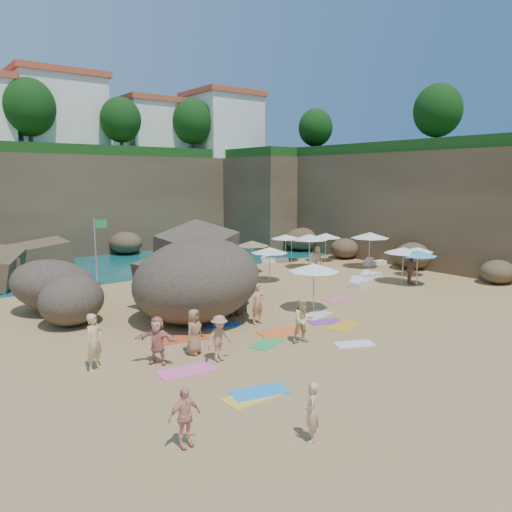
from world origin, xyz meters
TOP-DOWN VIEW (x-y plane):
  - ground at (0.00, 0.00)m, footprint 120.00×120.00m
  - seawater at (0.00, 30.00)m, footprint 120.00×120.00m
  - cliff_back at (2.00, 25.00)m, footprint 44.00×8.00m
  - cliff_right at (19.00, 8.00)m, footprint 8.00×30.00m
  - cliff_corner at (17.00, 20.00)m, footprint 10.00×12.00m
  - clifftop_buildings at (2.96, 25.79)m, footprint 28.48×9.48m
  - clifftop_trees at (4.78, 19.52)m, footprint 35.60×23.82m
  - rock_outcrop at (-3.79, 2.93)m, footprint 10.83×9.59m
  - flag_pole at (-4.62, 8.80)m, footprint 0.78×0.19m
  - parasol_0 at (4.26, 4.62)m, footprint 2.23×2.23m
  - parasol_1 at (9.78, 9.49)m, footprint 2.18×2.18m
  - parasol_2 at (10.34, 9.44)m, footprint 2.04×2.04m
  - parasol_3 at (9.28, 6.41)m, footprint 2.53×2.53m
  - parasol_4 at (12.28, 7.80)m, footprint 2.25×2.25m
  - parasol_6 at (5.15, 7.49)m, footprint 2.27×2.27m
  - parasol_7 at (12.70, 4.01)m, footprint 2.64×2.64m
  - parasol_8 at (10.31, -0.51)m, footprint 2.29×2.29m
  - parasol_9 at (1.77, -1.76)m, footprint 2.39×2.39m
  - parasol_10 at (10.48, -1.36)m, footprint 2.19×2.19m
  - parasol_11 at (12.88, 0.28)m, footprint 1.97×1.97m
  - lounger_0 at (-1.24, 7.25)m, footprint 1.85×1.00m
  - lounger_1 at (9.13, 10.00)m, footprint 2.09×1.57m
  - lounger_2 at (12.15, 8.78)m, footprint 1.64×1.34m
  - lounger_3 at (7.86, 0.51)m, footprint 2.18×1.27m
  - lounger_4 at (14.04, 4.57)m, footprint 1.86×0.89m
  - lounger_5 at (10.28, 1.81)m, footprint 1.59×0.61m
  - towel_0 at (-5.88, -7.37)m, footprint 1.84×1.24m
  - towel_1 at (-6.75, -4.67)m, footprint 1.97×1.15m
  - towel_2 at (-1.61, -3.42)m, footprint 1.98×1.10m
  - towel_3 at (-3.00, -4.12)m, footprint 1.68×1.30m
  - towel_4 at (-6.23, -7.51)m, footprint 1.68×0.85m
  - towel_5 at (-0.41, -6.20)m, footprint 1.64×1.28m
  - towel_6 at (0.87, -3.45)m, footprint 1.65×1.23m
  - towel_7 at (-5.23, -1.68)m, footprint 2.05×1.33m
  - towel_8 at (-2.98, -1.18)m, footprint 1.61×1.16m
  - towel_9 at (4.31, -0.99)m, footprint 1.67×1.08m
  - towel_10 at (1.02, -4.37)m, footprint 1.90×1.28m
  - towel_11 at (-7.69, 3.44)m, footprint 1.73×1.00m
  - towel_13 at (1.24, -2.43)m, footprint 1.88×1.30m
  - person_stand_0 at (-9.04, -2.72)m, footprint 0.83×0.74m
  - person_stand_1 at (-1.81, -0.18)m, footprint 0.82×0.67m
  - person_stand_2 at (-2.37, 6.46)m, footprint 1.16×1.05m
  - person_stand_3 at (10.34, -1.04)m, footprint 1.06×1.20m
  - person_stand_4 at (9.84, 6.18)m, footprint 0.69×0.85m
  - person_stand_5 at (-0.36, 10.31)m, footprint 1.52×0.54m
  - person_stand_6 at (-6.55, -10.25)m, footprint 0.61×0.63m
  - person_lie_0 at (-5.39, -4.54)m, footprint 1.21×1.70m
  - person_lie_1 at (-9.08, -8.65)m, footprint 0.87×1.45m
  - person_lie_2 at (-5.72, -3.42)m, footprint 1.43×1.79m
  - person_lie_3 at (-7.19, -3.49)m, footprint 2.20×2.19m
  - person_lie_4 at (-1.66, -1.86)m, footprint 0.77×1.79m
  - person_lie_5 at (-1.81, -4.88)m, footprint 1.33×1.89m

SIDE VIEW (x-z plane):
  - ground at x=0.00m, z-range 0.00..0.00m
  - rock_outcrop at x=-3.79m, z-range -1.79..1.79m
  - seawater at x=0.00m, z-range 0.00..0.00m
  - towel_8 at x=-2.98m, z-range 0.00..0.03m
  - towel_5 at x=-0.41m, z-range 0.00..0.03m
  - towel_6 at x=0.87m, z-range 0.00..0.03m
  - towel_3 at x=-3.00m, z-range 0.00..0.03m
  - towel_9 at x=4.31m, z-range 0.00..0.03m
  - towel_11 at x=-7.69m, z-range 0.00..0.03m
  - towel_4 at x=-6.23m, z-range 0.00..0.03m
  - towel_0 at x=-5.88m, z-range 0.00..0.03m
  - towel_13 at x=1.24m, z-range 0.00..0.03m
  - towel_10 at x=1.02m, z-range 0.00..0.03m
  - towel_1 at x=-6.75m, z-range 0.00..0.03m
  - towel_7 at x=-5.23m, z-range 0.00..0.03m
  - towel_2 at x=-1.61m, z-range 0.00..0.03m
  - lounger_5 at x=10.28m, z-range 0.00..0.24m
  - lounger_2 at x=12.15m, z-range 0.00..0.25m
  - lounger_0 at x=-1.24m, z-range 0.00..0.27m
  - lounger_4 at x=14.04m, z-range 0.00..0.28m
  - lounger_1 at x=9.13m, z-range 0.00..0.31m
  - lounger_3 at x=7.86m, z-range 0.00..0.32m
  - person_lie_1 at x=-9.08m, z-range 0.00..0.35m
  - person_lie_4 at x=-1.66m, z-range 0.00..0.42m
  - person_lie_0 at x=-5.39m, z-range 0.00..0.42m
  - person_lie_2 at x=-5.72m, z-range 0.00..0.43m
  - person_lie_3 at x=-7.19m, z-range 0.00..0.43m
  - person_lie_5 at x=-1.81m, z-range 0.00..0.65m
  - person_stand_6 at x=-6.55m, z-range 0.00..1.46m
  - person_stand_4 at x=9.84m, z-range 0.00..1.53m
  - person_stand_1 at x=-1.81m, z-range 0.00..1.56m
  - person_stand_5 at x=-0.36m, z-range 0.00..1.61m
  - person_stand_2 at x=-2.37m, z-range 0.00..1.72m
  - person_stand_0 at x=-9.04m, z-range 0.00..1.89m
  - person_stand_3 at x=10.34m, z-range 0.00..1.95m
  - parasol_11 at x=12.88m, z-range 0.78..2.64m
  - parasol_2 at x=10.34m, z-range 0.81..2.74m
  - parasol_1 at x=9.78m, z-range 0.86..2.92m
  - parasol_10 at x=10.48m, z-range 0.87..2.94m
  - parasol_0 at x=4.26m, z-range 0.88..2.99m
  - parasol_4 at x=12.28m, z-range 0.89..3.02m
  - parasol_6 at x=5.15m, z-range 0.90..3.04m
  - parasol_8 at x=10.31m, z-range 0.90..3.06m
  - parasol_9 at x=1.77m, z-range 0.94..3.20m
  - parasol_3 at x=9.28m, z-range 1.00..3.39m
  - parasol_7 at x=12.70m, z-range 1.04..3.55m
  - flag_pole at x=-4.62m, z-range 0.55..4.57m
  - cliff_back at x=2.00m, z-range 0.00..8.00m
  - cliff_right at x=19.00m, z-range 0.00..8.00m
  - cliff_corner at x=17.00m, z-range 0.00..8.00m
  - clifftop_buildings at x=2.96m, z-range 7.74..14.74m
  - clifftop_trees at x=4.78m, z-range 9.06..13.46m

